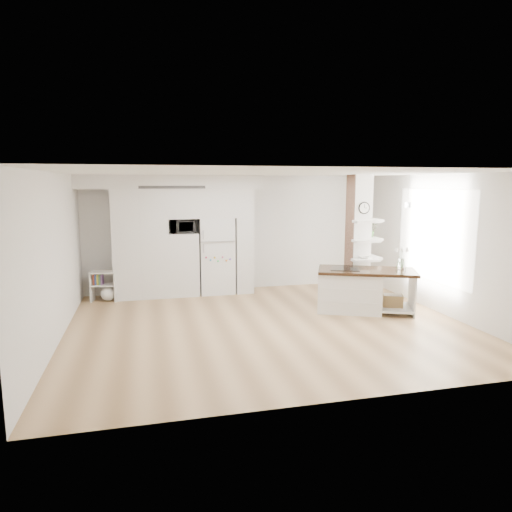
{
  "coord_description": "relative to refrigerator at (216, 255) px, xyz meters",
  "views": [
    {
      "loc": [
        -2.09,
        -7.62,
        2.52
      ],
      "look_at": [
        -0.01,
        0.9,
        1.12
      ],
      "focal_mm": 32.0,
      "sensor_mm": 36.0,
      "label": 1
    }
  ],
  "objects": [
    {
      "name": "cabinet_wall",
      "position": [
        -0.92,
        -0.01,
        0.63
      ],
      "size": [
        4.0,
        0.71,
        2.7
      ],
      "color": "white",
      "rests_on": "floor"
    },
    {
      "name": "floor_plant_a",
      "position": [
        2.99,
        -1.94,
        -0.65
      ],
      "size": [
        0.29,
        0.26,
        0.45
      ],
      "primitive_type": "imported",
      "rotation": [
        0.0,
        0.0,
        0.26
      ],
      "color": "#356729",
      "rests_on": "floor"
    },
    {
      "name": "pendant_light",
      "position": [
        2.23,
        -2.53,
        1.24
      ],
      "size": [
        0.12,
        0.12,
        0.1
      ],
      "primitive_type": "cylinder",
      "color": "white",
      "rests_on": "room"
    },
    {
      "name": "shelf_plant",
      "position": [
        3.15,
        -1.38,
        0.65
      ],
      "size": [
        0.27,
        0.23,
        0.3
      ],
      "primitive_type": "imported",
      "color": "#356729",
      "rests_on": "column"
    },
    {
      "name": "column",
      "position": [
        2.9,
        -1.55,
        0.48
      ],
      "size": [
        0.69,
        0.9,
        2.7
      ],
      "color": "silver",
      "rests_on": "floor"
    },
    {
      "name": "room",
      "position": [
        0.53,
        -2.68,
        0.98
      ],
      "size": [
        7.04,
        6.04,
        2.72
      ],
      "color": "white",
      "rests_on": "ground"
    },
    {
      "name": "refrigerator",
      "position": [
        0.0,
        0.0,
        0.0
      ],
      "size": [
        0.78,
        0.69,
        1.75
      ],
      "color": "white",
      "rests_on": "floor"
    },
    {
      "name": "kitchen_island",
      "position": [
        2.45,
        -2.18,
        -0.43
      ],
      "size": [
        2.07,
        1.56,
        1.41
      ],
      "rotation": [
        0.0,
        0.0,
        -0.41
      ],
      "color": "white",
      "rests_on": "floor"
    },
    {
      "name": "microwave",
      "position": [
        -0.75,
        -0.06,
        0.69
      ],
      "size": [
        0.54,
        0.37,
        0.3
      ],
      "primitive_type": "imported",
      "color": "#2D2D2D",
      "rests_on": "cabinet_wall"
    },
    {
      "name": "floor",
      "position": [
        0.53,
        -2.68,
        -0.88
      ],
      "size": [
        7.0,
        6.0,
        0.01
      ],
      "primitive_type": "cube",
      "color": "tan",
      "rests_on": "ground"
    },
    {
      "name": "bookshelf",
      "position": [
        -2.45,
        -0.19,
        -0.59
      ],
      "size": [
        0.59,
        0.4,
        0.65
      ],
      "rotation": [
        0.0,
        0.0,
        -0.17
      ],
      "color": "white",
      "rests_on": "floor"
    },
    {
      "name": "window",
      "position": [
        4.0,
        -2.38,
        0.62
      ],
      "size": [
        0.0,
        2.4,
        2.4
      ],
      "primitive_type": "plane",
      "rotation": [
        1.57,
        0.0,
        -1.57
      ],
      "color": "white",
      "rests_on": "room"
    },
    {
      "name": "decor_bowl",
      "position": [
        2.82,
        -1.78,
        0.13
      ],
      "size": [
        0.22,
        0.22,
        0.05
      ],
      "primitive_type": "imported",
      "color": "white",
      "rests_on": "column"
    },
    {
      "name": "floor_plant_b",
      "position": [
        2.64,
        -0.83,
        -0.63
      ],
      "size": [
        0.32,
        0.32,
        0.49
      ],
      "primitive_type": "imported",
      "rotation": [
        0.0,
        0.0,
        0.19
      ],
      "color": "#356729",
      "rests_on": "floor"
    }
  ]
}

